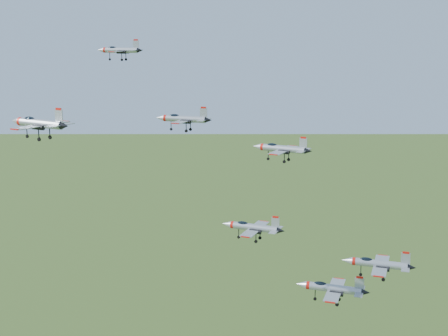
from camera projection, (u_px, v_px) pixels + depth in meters
The scene contains 7 objects.
jet_lead at pixel (119, 50), 140.43m from camera, with size 11.27×9.56×3.05m.
jet_left_high at pixel (183, 119), 119.79m from camera, with size 11.60×9.80×3.13m.
jet_right_high at pixel (38, 123), 104.80m from camera, with size 13.47×11.08×3.61m.
jet_left_low at pixel (281, 148), 113.86m from camera, with size 11.73×9.73×3.14m.
jet_right_low at pixel (252, 227), 100.65m from camera, with size 10.78×9.04×2.89m.
jet_trail at pixel (331, 288), 105.05m from camera, with size 12.46×10.56×3.37m.
jet_extra at pixel (377, 264), 111.26m from camera, with size 12.95×10.98×3.51m.
Camera 1 is at (71.93, -93.16, 156.31)m, focal length 50.00 mm.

